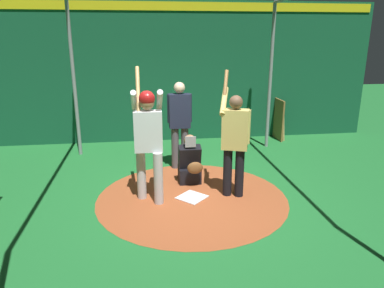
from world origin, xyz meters
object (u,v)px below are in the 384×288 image
at_px(home_plate, 192,197).
at_px(bat_rack, 277,119).
at_px(visitor, 234,139).
at_px(catcher, 190,164).
at_px(batter, 148,135).
at_px(umpire, 180,121).

xyz_separation_m(home_plate, bat_rack, (-3.43, 2.76, 0.48)).
bearing_deg(home_plate, bat_rack, 141.14).
bearing_deg(visitor, bat_rack, 168.69).
relative_size(home_plate, bat_rack, 0.40).
bearing_deg(home_plate, catcher, 175.30).
distance_m(batter, umpire, 1.62).
xyz_separation_m(batter, visitor, (-0.01, 1.40, -0.12)).
height_order(batter, bat_rack, batter).
xyz_separation_m(catcher, umpire, (-0.81, -0.10, 0.64)).
relative_size(catcher, umpire, 0.52).
distance_m(catcher, visitor, 1.13).
distance_m(batter, bat_rack, 4.90).
height_order(batter, catcher, batter).
relative_size(catcher, bat_rack, 0.88).
height_order(batter, visitor, batter).
bearing_deg(batter, visitor, 90.23).
xyz_separation_m(catcher, bat_rack, (-2.75, 2.70, 0.13)).
bearing_deg(bat_rack, catcher, -44.48).
bearing_deg(home_plate, visitor, 91.15).
bearing_deg(batter, home_plate, 89.32).
distance_m(umpire, visitor, 1.65).
xyz_separation_m(batter, umpire, (-1.48, 0.66, -0.12)).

